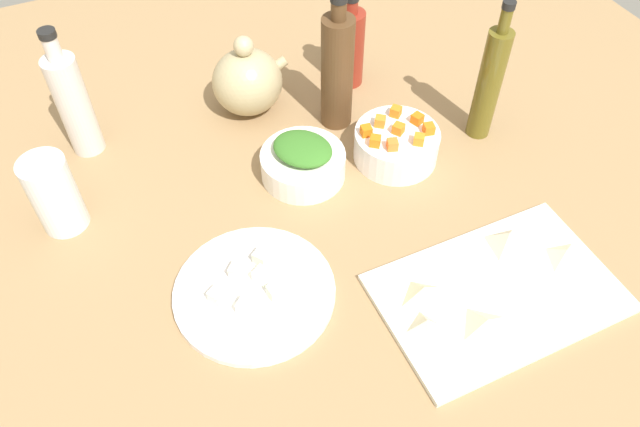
% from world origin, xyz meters
% --- Properties ---
extents(tabletop, '(1.90, 1.90, 0.03)m').
position_xyz_m(tabletop, '(0.00, 0.00, 0.01)').
color(tabletop, '#98774F').
rests_on(tabletop, ground).
extents(cutting_board, '(0.36, 0.23, 0.01)m').
position_xyz_m(cutting_board, '(0.19, -0.22, 0.03)').
color(cutting_board, silver).
rests_on(cutting_board, tabletop).
extents(plate_tofu, '(0.25, 0.25, 0.01)m').
position_xyz_m(plate_tofu, '(-0.14, -0.07, 0.04)').
color(plate_tofu, white).
rests_on(plate_tofu, tabletop).
extents(bowl_greens, '(0.15, 0.15, 0.05)m').
position_xyz_m(bowl_greens, '(0.03, 0.14, 0.06)').
color(bowl_greens, white).
rests_on(bowl_greens, tabletop).
extents(bowl_carrots, '(0.15, 0.15, 0.06)m').
position_xyz_m(bowl_carrots, '(0.20, 0.11, 0.06)').
color(bowl_carrots, white).
rests_on(bowl_carrots, tabletop).
extents(teapot, '(0.15, 0.13, 0.16)m').
position_xyz_m(teapot, '(0.01, 0.35, 0.10)').
color(teapot, tan).
rests_on(teapot, tabletop).
extents(bottle_0, '(0.06, 0.06, 0.20)m').
position_xyz_m(bottle_0, '(0.23, 0.35, 0.11)').
color(bottle_0, maroon).
rests_on(bottle_0, tabletop).
extents(bottle_1, '(0.06, 0.06, 0.27)m').
position_xyz_m(bottle_1, '(0.15, 0.25, 0.15)').
color(bottle_1, '#50351E').
rests_on(bottle_1, tabletop).
extents(bottle_2, '(0.04, 0.04, 0.27)m').
position_xyz_m(bottle_2, '(0.38, 0.10, 0.15)').
color(bottle_2, brown).
rests_on(bottle_2, tabletop).
extents(bottle_3, '(0.06, 0.06, 0.25)m').
position_xyz_m(bottle_3, '(-0.30, 0.37, 0.13)').
color(bottle_3, silver).
rests_on(bottle_3, tabletop).
extents(drinking_glass_0, '(0.07, 0.07, 0.14)m').
position_xyz_m(drinking_glass_0, '(-0.38, 0.20, 0.10)').
color(drinking_glass_0, white).
rests_on(drinking_glass_0, tabletop).
extents(carrot_cube_0, '(0.03, 0.03, 0.02)m').
position_xyz_m(carrot_cube_0, '(0.22, 0.07, 0.10)').
color(carrot_cube_0, orange).
rests_on(carrot_cube_0, bowl_carrots).
extents(carrot_cube_1, '(0.03, 0.03, 0.02)m').
position_xyz_m(carrot_cube_1, '(0.18, 0.14, 0.10)').
color(carrot_cube_1, orange).
rests_on(carrot_cube_1, bowl_carrots).
extents(carrot_cube_2, '(0.03, 0.03, 0.02)m').
position_xyz_m(carrot_cube_2, '(0.22, 0.15, 0.10)').
color(carrot_cube_2, orange).
rests_on(carrot_cube_2, bowl_carrots).
extents(carrot_cube_3, '(0.02, 0.02, 0.02)m').
position_xyz_m(carrot_cube_3, '(0.17, 0.08, 0.10)').
color(carrot_cube_3, orange).
rests_on(carrot_cube_3, bowl_carrots).
extents(carrot_cube_4, '(0.02, 0.02, 0.02)m').
position_xyz_m(carrot_cube_4, '(0.25, 0.12, 0.10)').
color(carrot_cube_4, orange).
rests_on(carrot_cube_4, bowl_carrots).
extents(carrot_cube_5, '(0.03, 0.03, 0.02)m').
position_xyz_m(carrot_cube_5, '(0.20, 0.11, 0.10)').
color(carrot_cube_5, orange).
rests_on(carrot_cube_5, bowl_carrots).
extents(carrot_cube_6, '(0.03, 0.03, 0.02)m').
position_xyz_m(carrot_cube_6, '(0.15, 0.10, 0.10)').
color(carrot_cube_6, orange).
rests_on(carrot_cube_6, bowl_carrots).
extents(carrot_cube_7, '(0.02, 0.02, 0.02)m').
position_xyz_m(carrot_cube_7, '(0.25, 0.08, 0.10)').
color(carrot_cube_7, orange).
rests_on(carrot_cube_7, bowl_carrots).
extents(carrot_cube_8, '(0.02, 0.02, 0.02)m').
position_xyz_m(carrot_cube_8, '(0.15, 0.13, 0.10)').
color(carrot_cube_8, orange).
rests_on(carrot_cube_8, bowl_carrots).
extents(chopped_greens_mound, '(0.13, 0.14, 0.03)m').
position_xyz_m(chopped_greens_mound, '(0.03, 0.14, 0.09)').
color(chopped_greens_mound, '#377326').
rests_on(chopped_greens_mound, bowl_greens).
extents(tofu_cube_0, '(0.03, 0.03, 0.02)m').
position_xyz_m(tofu_cube_0, '(-0.12, -0.06, 0.05)').
color(tofu_cube_0, white).
rests_on(tofu_cube_0, plate_tofu).
extents(tofu_cube_1, '(0.02, 0.02, 0.02)m').
position_xyz_m(tofu_cube_1, '(-0.12, -0.09, 0.05)').
color(tofu_cube_1, white).
rests_on(tofu_cube_1, plate_tofu).
extents(tofu_cube_2, '(0.03, 0.03, 0.02)m').
position_xyz_m(tofu_cube_2, '(-0.17, -0.10, 0.05)').
color(tofu_cube_2, white).
rests_on(tofu_cube_2, plate_tofu).
extents(tofu_cube_3, '(0.03, 0.03, 0.02)m').
position_xyz_m(tofu_cube_3, '(-0.15, -0.03, 0.05)').
color(tofu_cube_3, '#EFE9CD').
rests_on(tofu_cube_3, plate_tofu).
extents(tofu_cube_4, '(0.03, 0.03, 0.02)m').
position_xyz_m(tofu_cube_4, '(-0.20, -0.06, 0.05)').
color(tofu_cube_4, white).
rests_on(tofu_cube_4, plate_tofu).
extents(tofu_cube_5, '(0.03, 0.03, 0.02)m').
position_xyz_m(tofu_cube_5, '(-0.11, -0.02, 0.05)').
color(tofu_cube_5, white).
rests_on(tofu_cube_5, plate_tofu).
extents(dumpling_0, '(0.05, 0.06, 0.03)m').
position_xyz_m(dumpling_0, '(0.06, -0.24, 0.05)').
color(dumpling_0, beige).
rests_on(dumpling_0, cutting_board).
extents(dumpling_1, '(0.06, 0.05, 0.03)m').
position_xyz_m(dumpling_1, '(0.08, -0.19, 0.05)').
color(dumpling_1, beige).
rests_on(dumpling_1, cutting_board).
extents(dumpling_2, '(0.07, 0.07, 0.03)m').
position_xyz_m(dumpling_2, '(0.26, -0.16, 0.06)').
color(dumpling_2, beige).
rests_on(dumpling_2, cutting_board).
extents(dumpling_3, '(0.07, 0.06, 0.02)m').
position_xyz_m(dumpling_3, '(0.33, -0.21, 0.05)').
color(dumpling_3, beige).
rests_on(dumpling_3, cutting_board).
extents(dumpling_4, '(0.06, 0.06, 0.02)m').
position_xyz_m(dumpling_4, '(0.14, -0.27, 0.05)').
color(dumpling_4, beige).
rests_on(dumpling_4, cutting_board).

